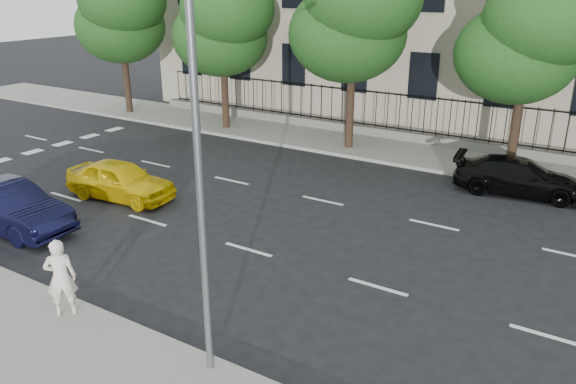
% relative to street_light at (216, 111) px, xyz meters
% --- Properties ---
extents(ground, '(120.00, 120.00, 0.00)m').
position_rel_street_light_xyz_m(ground, '(-2.50, 1.77, -5.15)').
color(ground, black).
rests_on(ground, ground).
extents(near_sidewalk, '(60.00, 4.00, 0.15)m').
position_rel_street_light_xyz_m(near_sidewalk, '(-2.50, -2.23, -5.07)').
color(near_sidewalk, gray).
rests_on(near_sidewalk, ground).
extents(far_sidewalk, '(60.00, 4.00, 0.15)m').
position_rel_street_light_xyz_m(far_sidewalk, '(-2.50, 15.77, -5.07)').
color(far_sidewalk, gray).
rests_on(far_sidewalk, ground).
extents(lane_markings, '(49.60, 4.62, 0.01)m').
position_rel_street_light_xyz_m(lane_markings, '(-2.50, 6.52, -5.14)').
color(lane_markings, silver).
rests_on(lane_markings, ground).
extents(crosswalk, '(0.50, 12.10, 0.01)m').
position_rel_street_light_xyz_m(crosswalk, '(-16.50, 6.37, -5.14)').
color(crosswalk, silver).
rests_on(crosswalk, ground).
extents(iron_fence, '(30.00, 0.50, 2.20)m').
position_rel_street_light_xyz_m(iron_fence, '(-2.50, 17.47, -4.50)').
color(iron_fence, slate).
rests_on(iron_fence, far_sidewalk).
extents(street_light, '(0.25, 3.32, 8.05)m').
position_rel_street_light_xyz_m(street_light, '(0.00, 0.00, 0.00)').
color(street_light, slate).
rests_on(street_light, near_sidewalk).
extents(tree_a, '(5.71, 5.31, 9.39)m').
position_rel_street_light_xyz_m(tree_a, '(-18.46, 15.13, 0.98)').
color(tree_a, '#382619').
rests_on(tree_a, far_sidewalk).
extents(tree_b, '(5.53, 5.12, 8.97)m').
position_rel_street_light_xyz_m(tree_b, '(-11.46, 15.13, 0.69)').
color(tree_b, '#382619').
rests_on(tree_b, far_sidewalk).
extents(tree_c, '(5.89, 5.50, 9.80)m').
position_rel_street_light_xyz_m(tree_c, '(-4.46, 15.13, 1.26)').
color(tree_c, '#382619').
rests_on(tree_c, far_sidewalk).
extents(tree_d, '(5.34, 4.94, 8.84)m').
position_rel_street_light_xyz_m(tree_d, '(2.54, 15.13, 0.69)').
color(tree_d, '#382619').
rests_on(tree_d, far_sidewalk).
extents(yellow_taxi, '(4.17, 2.01, 1.37)m').
position_rel_street_light_xyz_m(yellow_taxi, '(-8.68, 5.24, -4.46)').
color(yellow_taxi, yellow).
rests_on(yellow_taxi, ground).
extents(navy_sedan, '(4.54, 1.69, 1.48)m').
position_rel_street_light_xyz_m(navy_sedan, '(-9.57, 1.56, -4.41)').
color(navy_sedan, black).
rests_on(navy_sedan, ground).
extents(black_sedan, '(4.71, 2.35, 1.31)m').
position_rel_street_light_xyz_m(black_sedan, '(3.17, 13.08, -4.49)').
color(black_sedan, black).
rests_on(black_sedan, ground).
extents(woman_near, '(0.79, 0.79, 1.85)m').
position_rel_street_light_xyz_m(woman_near, '(-4.00, -0.78, -4.08)').
color(woman_near, white).
rests_on(woman_near, near_sidewalk).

